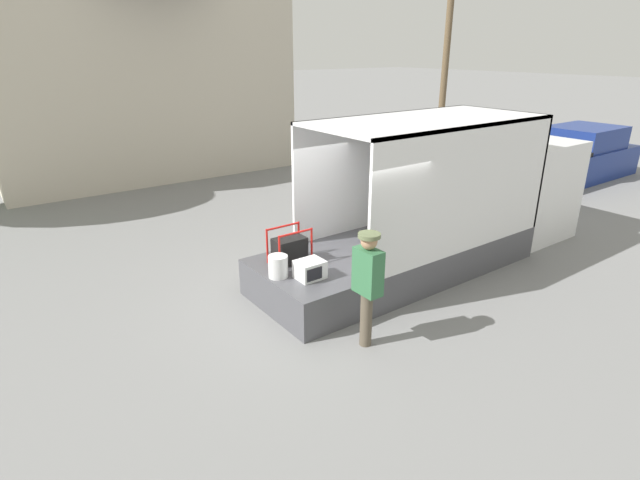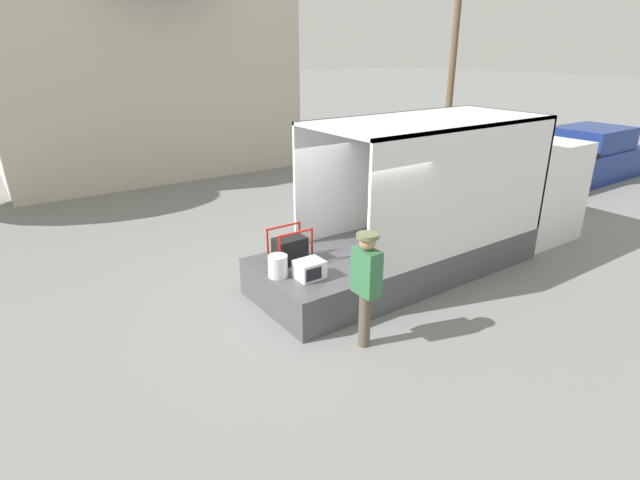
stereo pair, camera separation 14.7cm
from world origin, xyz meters
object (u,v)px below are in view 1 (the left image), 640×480
object	(u,v)px
worker_person	(368,278)
portable_generator	(290,249)
box_truck	(474,207)
microwave	(310,270)
orange_bucket	(278,266)
utility_pole	(448,32)
pickup_truck_blue	(572,158)

from	to	relation	value
worker_person	portable_generator	bearing A→B (deg)	91.51
box_truck	portable_generator	size ratio (longest dim) A/B	9.61
box_truck	microwave	distance (m)	4.62
box_truck	orange_bucket	distance (m)	5.00
orange_bucket	utility_pole	distance (m)	16.47
box_truck	utility_pole	xyz separation A→B (m)	(8.56, 8.48, 3.85)
box_truck	orange_bucket	size ratio (longest dim) A/B	17.93
microwave	utility_pole	xyz separation A→B (m)	(13.17, 8.82, 3.97)
microwave	portable_generator	bearing A→B (deg)	82.27
orange_bucket	pickup_truck_blue	size ratio (longest dim) A/B	0.07
utility_pole	orange_bucket	bearing A→B (deg)	-147.97
microwave	pickup_truck_blue	world-z (taller)	pickup_truck_blue
worker_person	pickup_truck_blue	bearing A→B (deg)	16.45
microwave	utility_pole	world-z (taller)	utility_pole
microwave	pickup_truck_blue	xyz separation A→B (m)	(12.46, 2.41, -0.12)
box_truck	worker_person	size ratio (longest dim) A/B	3.71
portable_generator	orange_bucket	size ratio (longest dim) A/B	1.87
portable_generator	utility_pole	size ratio (longest dim) A/B	0.07
microwave	orange_bucket	distance (m)	0.52
orange_bucket	portable_generator	bearing A→B (deg)	38.57
box_truck	microwave	world-z (taller)	box_truck
portable_generator	utility_pole	bearing A→B (deg)	31.76
microwave	pickup_truck_blue	distance (m)	12.69
portable_generator	worker_person	world-z (taller)	worker_person
utility_pole	box_truck	bearing A→B (deg)	-135.27
portable_generator	pickup_truck_blue	bearing A→B (deg)	7.70
box_truck	pickup_truck_blue	xyz separation A→B (m)	(7.86, 2.06, -0.24)
box_truck	microwave	bearing A→B (deg)	-175.75
microwave	pickup_truck_blue	size ratio (longest dim) A/B	0.08
worker_person	utility_pole	xyz separation A→B (m)	(13.02, 10.05, 3.69)
pickup_truck_blue	utility_pole	xyz separation A→B (m)	(0.70, 6.42, 4.09)
pickup_truck_blue	orange_bucket	bearing A→B (deg)	-170.88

